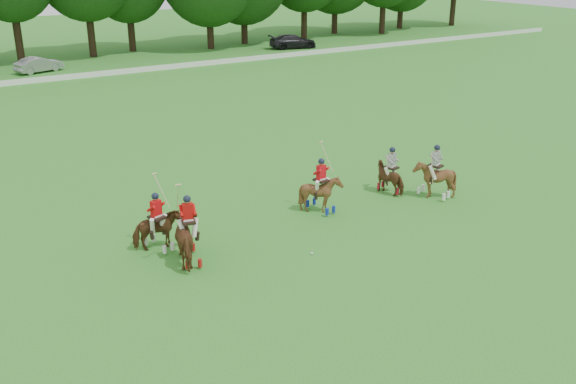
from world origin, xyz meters
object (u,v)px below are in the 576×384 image
car_mid (39,65)px  polo_red_a (189,238)px  polo_red_c (321,193)px  polo_stripe_b (434,179)px  polo_ball (312,253)px  polo_red_b (158,230)px  car_right (293,41)px  polo_stripe_a (391,177)px

car_mid → polo_red_a: (-3.18, -39.11, 0.24)m
polo_red_a → polo_red_c: (6.34, 1.31, -0.08)m
polo_stripe_b → polo_ball: size_ratio=26.25×
polo_red_c → polo_ball: size_ratio=31.37×
car_mid → polo_red_b: 37.83m
car_right → polo_ball: (-24.89, -40.88, -0.67)m
polo_ball → polo_red_a: bearing=155.4°
car_mid → car_right: bearing=-108.4°
polo_red_b → polo_red_c: (6.92, -0.16, 0.06)m
car_right → polo_red_a: polo_red_a is taller
car_mid → polo_stripe_a: bearing=172.1°
car_mid → polo_stripe_b: (8.22, -39.06, 0.20)m
car_mid → car_right: car_right is taller
car_mid → polo_red_a: polo_red_a is taller
car_right → polo_red_c: bearing=161.7°
polo_stripe_b → polo_ball: (-7.54, -1.82, -0.81)m
polo_stripe_a → polo_stripe_b: bearing=-49.4°
polo_stripe_a → polo_stripe_b: (1.22, -1.42, 0.12)m
polo_red_b → polo_ball: polo_red_b is taller
polo_red_a → polo_stripe_b: (11.40, 0.05, -0.04)m
car_right → polo_stripe_b: 42.74m
polo_red_a → polo_ball: bearing=-24.6°
polo_ball → polo_red_b: bearing=143.9°
car_mid → polo_stripe_b: polo_stripe_b is taller
polo_red_b → polo_stripe_a: 10.76m
polo_ball → car_mid: bearing=91.0°
polo_red_a → polo_stripe_a: bearing=8.3°
car_right → polo_red_b: bearing=154.4°
car_right → polo_red_b: size_ratio=1.82×
car_mid → polo_red_c: polo_red_c is taller
car_mid → polo_red_c: bearing=166.4°
polo_red_a → polo_stripe_b: polo_red_a is taller
car_right → polo_ball: bearing=161.0°
car_mid → polo_ball: size_ratio=44.31×
car_mid → polo_stripe_a: size_ratio=1.91×
polo_red_c → polo_ball: (-2.48, -3.08, -0.77)m
polo_red_a → polo_stripe_a: size_ratio=1.43×
polo_red_c → car_right: bearing=59.3°
polo_stripe_b → polo_ball: bearing=-166.4°
polo_stripe_a → polo_stripe_b: size_ratio=0.88×
car_mid → polo_stripe_b: 39.92m
car_right → polo_red_a: (-28.75, -39.11, 0.18)m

